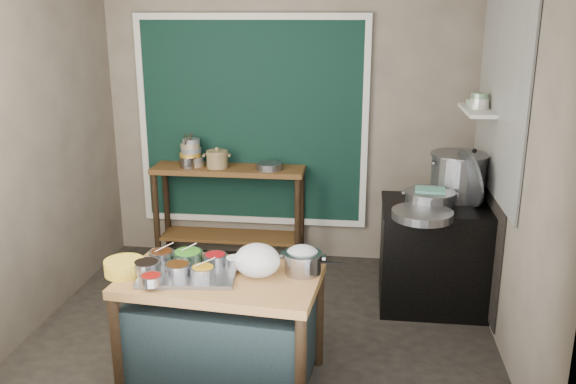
# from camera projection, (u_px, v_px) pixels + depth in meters

# --- Properties ---
(floor) EXTENTS (3.50, 3.00, 0.02)m
(floor) POSITION_uv_depth(u_px,v_px,m) (265.00, 327.00, 4.78)
(floor) COLOR #2C2822
(floor) RESTS_ON ground
(back_wall) EXTENTS (3.50, 0.02, 2.80)m
(back_wall) POSITION_uv_depth(u_px,v_px,m) (289.00, 117.00, 5.82)
(back_wall) COLOR #766C5A
(back_wall) RESTS_ON floor
(left_wall) EXTENTS (0.02, 3.00, 2.80)m
(left_wall) POSITION_uv_depth(u_px,v_px,m) (33.00, 145.00, 4.60)
(left_wall) COLOR #766C5A
(left_wall) RESTS_ON floor
(right_wall) EXTENTS (0.02, 3.00, 2.80)m
(right_wall) POSITION_uv_depth(u_px,v_px,m) (516.00, 158.00, 4.17)
(right_wall) COLOR #766C5A
(right_wall) RESTS_ON floor
(curtain_panel) EXTENTS (2.10, 0.02, 1.90)m
(curtain_panel) POSITION_uv_depth(u_px,v_px,m) (252.00, 122.00, 5.84)
(curtain_panel) COLOR black
(curtain_panel) RESTS_ON back_wall
(curtain_frame) EXTENTS (2.22, 0.03, 2.02)m
(curtain_frame) POSITION_uv_depth(u_px,v_px,m) (252.00, 123.00, 5.83)
(curtain_frame) COLOR beige
(curtain_frame) RESTS_ON back_wall
(tile_panel) EXTENTS (0.02, 1.70, 1.70)m
(tile_panel) POSITION_uv_depth(u_px,v_px,m) (502.00, 83.00, 4.57)
(tile_panel) COLOR #B2B2AA
(tile_panel) RESTS_ON right_wall
(soot_patch) EXTENTS (0.01, 1.30, 1.30)m
(soot_patch) POSITION_uv_depth(u_px,v_px,m) (486.00, 224.00, 4.99)
(soot_patch) COLOR black
(soot_patch) RESTS_ON right_wall
(wall_shelf) EXTENTS (0.22, 0.70, 0.03)m
(wall_shelf) POSITION_uv_depth(u_px,v_px,m) (478.00, 110.00, 4.94)
(wall_shelf) COLOR beige
(wall_shelf) RESTS_ON right_wall
(prep_table) EXTENTS (1.31, 0.83, 0.75)m
(prep_table) POSITION_uv_depth(u_px,v_px,m) (222.00, 329.00, 3.98)
(prep_table) COLOR brown
(prep_table) RESTS_ON floor
(back_counter) EXTENTS (1.45, 0.40, 0.95)m
(back_counter) POSITION_uv_depth(u_px,v_px,m) (230.00, 214.00, 5.93)
(back_counter) COLOR #593819
(back_counter) RESTS_ON floor
(stove_block) EXTENTS (0.90, 0.68, 0.85)m
(stove_block) POSITION_uv_depth(u_px,v_px,m) (436.00, 257.00, 5.02)
(stove_block) COLOR black
(stove_block) RESTS_ON floor
(stove_top) EXTENTS (0.92, 0.69, 0.03)m
(stove_top) POSITION_uv_depth(u_px,v_px,m) (440.00, 206.00, 4.89)
(stove_top) COLOR black
(stove_top) RESTS_ON stove_block
(condiment_tray) EXTENTS (0.64, 0.49, 0.03)m
(condiment_tray) POSITION_uv_depth(u_px,v_px,m) (189.00, 274.00, 3.87)
(condiment_tray) COLOR gray
(condiment_tray) RESTS_ON prep_table
(condiment_bowls) EXTENTS (0.70, 0.52, 0.08)m
(condiment_bowls) POSITION_uv_depth(u_px,v_px,m) (183.00, 264.00, 3.90)
(condiment_bowls) COLOR gray
(condiment_bowls) RESTS_ON condiment_tray
(yellow_basin) EXTENTS (0.33, 0.33, 0.10)m
(yellow_basin) POSITION_uv_depth(u_px,v_px,m) (124.00, 267.00, 3.89)
(yellow_basin) COLOR gold
(yellow_basin) RESTS_ON prep_table
(saucepan) EXTENTS (0.27, 0.27, 0.14)m
(saucepan) POSITION_uv_depth(u_px,v_px,m) (303.00, 263.00, 3.90)
(saucepan) COLOR gray
(saucepan) RESTS_ON prep_table
(plastic_bag_a) EXTENTS (0.33, 0.30, 0.22)m
(plastic_bag_a) POSITION_uv_depth(u_px,v_px,m) (257.00, 260.00, 3.83)
(plastic_bag_a) COLOR white
(plastic_bag_a) RESTS_ON prep_table
(plastic_bag_b) EXTENTS (0.29, 0.26, 0.18)m
(plastic_bag_b) POSITION_uv_depth(u_px,v_px,m) (302.00, 258.00, 3.92)
(plastic_bag_b) COLOR white
(plastic_bag_b) RESTS_ON prep_table
(bowl_stack) EXTENTS (0.23, 0.23, 0.26)m
(bowl_stack) POSITION_uv_depth(u_px,v_px,m) (191.00, 154.00, 5.82)
(bowl_stack) COLOR tan
(bowl_stack) RESTS_ON back_counter
(utensil_cup) EXTENTS (0.22, 0.22, 0.10)m
(utensil_cup) POSITION_uv_depth(u_px,v_px,m) (188.00, 162.00, 5.77)
(utensil_cup) COLOR gray
(utensil_cup) RESTS_ON back_counter
(ceramic_crock) EXTENTS (0.24, 0.24, 0.14)m
(ceramic_crock) POSITION_uv_depth(u_px,v_px,m) (217.00, 160.00, 5.75)
(ceramic_crock) COLOR olive
(ceramic_crock) RESTS_ON back_counter
(wide_bowl) EXTENTS (0.27, 0.27, 0.06)m
(wide_bowl) POSITION_uv_depth(u_px,v_px,m) (269.00, 166.00, 5.70)
(wide_bowl) COLOR gray
(wide_bowl) RESTS_ON back_counter
(stock_pot) EXTENTS (0.64, 0.64, 0.38)m
(stock_pot) POSITION_uv_depth(u_px,v_px,m) (458.00, 176.00, 5.01)
(stock_pot) COLOR gray
(stock_pot) RESTS_ON stove_top
(pot_lid) EXTENTS (0.23, 0.48, 0.46)m
(pot_lid) POSITION_uv_depth(u_px,v_px,m) (470.00, 178.00, 4.79)
(pot_lid) COLOR gray
(pot_lid) RESTS_ON stove_top
(steamer) EXTENTS (0.43, 0.43, 0.13)m
(steamer) POSITION_uv_depth(u_px,v_px,m) (430.00, 199.00, 4.81)
(steamer) COLOR gray
(steamer) RESTS_ON stove_top
(green_cloth) EXTENTS (0.25, 0.20, 0.02)m
(green_cloth) POSITION_uv_depth(u_px,v_px,m) (430.00, 190.00, 4.79)
(green_cloth) COLOR #488378
(green_cloth) RESTS_ON steamer
(shallow_pan) EXTENTS (0.59, 0.59, 0.06)m
(shallow_pan) POSITION_uv_depth(u_px,v_px,m) (422.00, 215.00, 4.55)
(shallow_pan) COLOR gray
(shallow_pan) RESTS_ON stove_top
(shelf_bowl_stack) EXTENTS (0.16, 0.16, 0.13)m
(shelf_bowl_stack) POSITION_uv_depth(u_px,v_px,m) (479.00, 101.00, 4.91)
(shelf_bowl_stack) COLOR silver
(shelf_bowl_stack) RESTS_ON wall_shelf
(shelf_bowl_green) EXTENTS (0.16, 0.16, 0.05)m
(shelf_bowl_green) POSITION_uv_depth(u_px,v_px,m) (475.00, 103.00, 5.08)
(shelf_bowl_green) COLOR gray
(shelf_bowl_green) RESTS_ON wall_shelf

